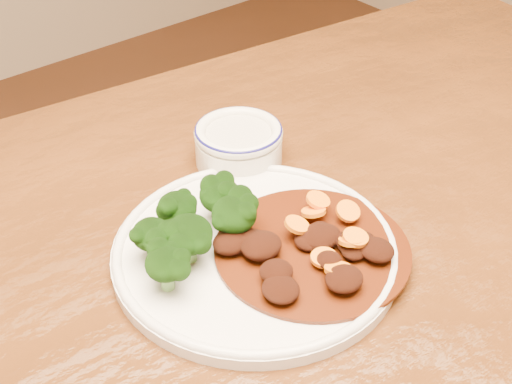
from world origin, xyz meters
TOP-DOWN VIEW (x-y plane):
  - dining_table at (0.00, 0.00)m, footprint 1.60×1.07m
  - dinner_plate at (0.02, 0.04)m, footprint 0.29×0.29m
  - broccoli_florets at (-0.02, 0.08)m, footprint 0.14×0.10m
  - mince_stew at (0.06, -0.01)m, footprint 0.20×0.20m
  - dip_bowl at (0.12, 0.18)m, footprint 0.11×0.11m

SIDE VIEW (x-z plane):
  - dining_table at x=0.00m, z-range 0.30..1.05m
  - dinner_plate at x=0.02m, z-range 0.75..0.77m
  - mince_stew at x=0.06m, z-range 0.76..0.79m
  - dip_bowl at x=0.12m, z-range 0.75..0.80m
  - broccoli_florets at x=-0.02m, z-range 0.77..0.82m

